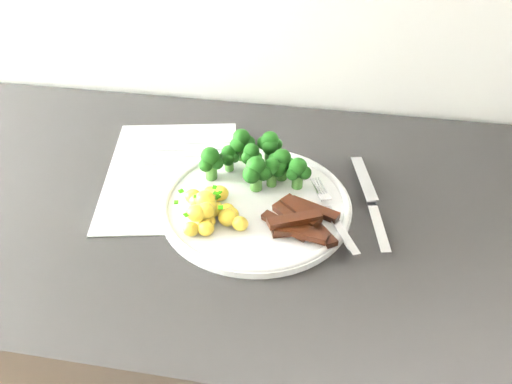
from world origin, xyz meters
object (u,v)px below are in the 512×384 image
Objects in this scene: counter at (290,378)px; plate at (256,203)px; recipe_paper at (172,172)px; knife at (373,212)px; broccoli at (257,159)px; beef_strips at (300,221)px; potatoes at (210,210)px; fork at (335,218)px.

plate is at bearing -176.65° from counter.
recipe_paper is 1.55× the size of knife.
broccoli is 0.13m from beef_strips.
plate is at bearing 37.15° from potatoes.
recipe_paper is 0.24m from beef_strips.
knife is (0.23, 0.05, -0.02)m from potatoes.
counter is 14.06× the size of broccoli.
recipe_paper is at bearing 161.86° from fork.
recipe_paper is 0.16m from plate.
beef_strips is (0.07, -0.04, 0.01)m from plate.
counter is 0.48m from fork.
potatoes reaches higher than recipe_paper.
beef_strips is at bearing -91.89° from counter.
fork is (0.05, -0.03, 0.48)m from counter.
broccoli is 0.12m from potatoes.
potatoes reaches higher than knife.
broccoli is 1.07× the size of fork.
broccoli is 0.80× the size of knife.
recipe_paper is 1.94× the size of broccoli.
recipe_paper is at bearing 130.33° from potatoes.
recipe_paper is 2.98× the size of beef_strips.
broccoli is 0.16m from fork.
beef_strips reaches higher than recipe_paper.
potatoes is at bearing -49.67° from recipe_paper.
potatoes reaches higher than beef_strips.
counter is 7.27× the size of recipe_paper.
broccoli is (-0.01, 0.06, 0.04)m from plate.
broccoli is 0.19m from knife.
counter is 0.51m from recipe_paper.
plate is 2.62× the size of potatoes.
recipe_paper is 0.28m from fork.
beef_strips is (0.13, 0.00, -0.01)m from potatoes.
counter is 0.47m from plate.
broccoli is at bearing 163.40° from knife.
counter is at bearing 3.35° from plate.
potatoes is at bearing -159.45° from counter.
beef_strips is 0.52× the size of knife.
counter is 8.55× the size of plate.
recipe_paper is 2.06× the size of fork.
potatoes is at bearing -114.90° from broccoli.
plate is at bearing 168.34° from fork.
potatoes is at bearing -178.83° from beef_strips.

